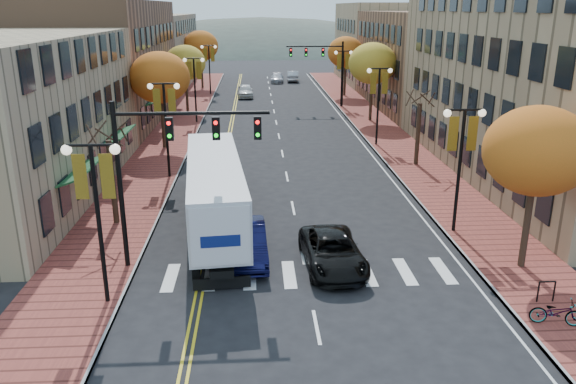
{
  "coord_description": "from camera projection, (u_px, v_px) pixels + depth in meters",
  "views": [
    {
      "loc": [
        -1.95,
        -18.67,
        10.38
      ],
      "look_at": [
        -0.5,
        6.13,
        2.2
      ],
      "focal_mm": 35.0,
      "sensor_mm": 36.0,
      "label": 1
    }
  ],
  "objects": [
    {
      "name": "lamp_left_b",
      "position": [
        165.0,
        112.0,
        34.47
      ],
      "size": [
        1.96,
        0.36,
        6.05
      ],
      "color": "black",
      "rests_on": "ground"
    },
    {
      "name": "lamp_right_c",
      "position": [
        343.0,
        67.0,
        59.95
      ],
      "size": [
        1.96,
        0.36,
        6.05
      ],
      "color": "black",
      "rests_on": "ground"
    },
    {
      "name": "tree_left_c",
      "position": [
        185.0,
        63.0,
        56.9
      ],
      "size": [
        4.16,
        4.16,
        6.69
      ],
      "color": "#382619",
      "rests_on": "sidewalk_left"
    },
    {
      "name": "tree_right_d",
      "position": [
        346.0,
        52.0,
        67.31
      ],
      "size": [
        4.35,
        4.35,
        7.0
      ],
      "color": "#382619",
      "rests_on": "sidewalk_right"
    },
    {
      "name": "sidewalk_left",
      "position": [
        179.0,
        126.0,
        51.35
      ],
      "size": [
        4.0,
        85.0,
        0.15
      ],
      "primitive_type": "cube",
      "color": "brown",
      "rests_on": "ground"
    },
    {
      "name": "navy_sedan",
      "position": [
        246.0,
        242.0,
        24.14
      ],
      "size": [
        1.93,
        4.88,
        1.58
      ],
      "primitive_type": "imported",
      "rotation": [
        0.0,
        0.0,
        0.05
      ],
      "color": "black",
      "rests_on": "ground"
    },
    {
      "name": "lamp_right_a",
      "position": [
        461.0,
        147.0,
        25.82
      ],
      "size": [
        1.96,
        0.36,
        6.05
      ],
      "color": "black",
      "rests_on": "ground"
    },
    {
      "name": "building_right_far",
      "position": [
        396.0,
        43.0,
        81.05
      ],
      "size": [
        15.0,
        20.0,
        11.0
      ],
      "primitive_type": "cube",
      "color": "#9E8966",
      "rests_on": "ground"
    },
    {
      "name": "tree_left_b",
      "position": [
        160.0,
        78.0,
        41.61
      ],
      "size": [
        4.48,
        4.48,
        7.21
      ],
      "color": "#382619",
      "rests_on": "sidewalk_left"
    },
    {
      "name": "bicycle",
      "position": [
        557.0,
        312.0,
        18.91
      ],
      "size": [
        1.83,
        1.02,
        0.91
      ],
      "primitive_type": "imported",
      "rotation": [
        0.0,
        0.0,
        1.32
      ],
      "color": "gray",
      "rests_on": "sidewalk_right"
    },
    {
      "name": "black_suv",
      "position": [
        333.0,
        252.0,
        23.38
      ],
      "size": [
        2.61,
        5.18,
        1.41
      ],
      "primitive_type": "imported",
      "rotation": [
        0.0,
        0.0,
        0.06
      ],
      "color": "black",
      "rests_on": "ground"
    },
    {
      "name": "tree_left_a",
      "position": [
        113.0,
        182.0,
        27.44
      ],
      "size": [
        0.28,
        0.28,
        4.2
      ],
      "color": "#382619",
      "rests_on": "sidewalk_left"
    },
    {
      "name": "sidewalk_right",
      "position": [
        373.0,
        124.0,
        52.35
      ],
      "size": [
        4.0,
        85.0,
        0.15
      ],
      "primitive_type": "cube",
      "color": "brown",
      "rests_on": "ground"
    },
    {
      "name": "traffic_mast_far",
      "position": [
        324.0,
        62.0,
        59.64
      ],
      "size": [
        6.1,
        0.34,
        7.0
      ],
      "color": "black",
      "rests_on": "ground"
    },
    {
      "name": "lamp_left_a",
      "position": [
        96.0,
        194.0,
        19.3
      ],
      "size": [
        1.96,
        0.36,
        6.05
      ],
      "color": "black",
      "rests_on": "ground"
    },
    {
      "name": "building_right_mid",
      "position": [
        445.0,
        60.0,
        60.34
      ],
      "size": [
        15.0,
        24.0,
        10.0
      ],
      "primitive_type": "cube",
      "color": "brown",
      "rests_on": "ground"
    },
    {
      "name": "semi_truck",
      "position": [
        214.0,
        185.0,
        27.4
      ],
      "size": [
        3.8,
        14.89,
        3.68
      ],
      "rotation": [
        0.0,
        0.0,
        0.1
      ],
      "color": "black",
      "rests_on": "ground"
    },
    {
      "name": "building_left_mid",
      "position": [
        94.0,
        62.0,
        52.53
      ],
      "size": [
        12.0,
        24.0,
        11.0
      ],
      "primitive_type": "cube",
      "color": "brown",
      "rests_on": "ground"
    },
    {
      "name": "tree_right_b",
      "position": [
        418.0,
        134.0,
        37.92
      ],
      "size": [
        0.28,
        0.28,
        4.2
      ],
      "color": "#382619",
      "rests_on": "sidewalk_right"
    },
    {
      "name": "car_far_silver",
      "position": [
        277.0,
        78.0,
        81.61
      ],
      "size": [
        2.13,
        4.58,
        1.29
      ],
      "primitive_type": "imported",
      "rotation": [
        0.0,
        0.0,
        -0.07
      ],
      "color": "#A6A6AD",
      "rests_on": "ground"
    },
    {
      "name": "building_left_far",
      "position": [
        144.0,
        51.0,
        76.47
      ],
      "size": [
        12.0,
        26.0,
        9.5
      ],
      "primitive_type": "cube",
      "color": "#9E8966",
      "rests_on": "ground"
    },
    {
      "name": "tree_left_d",
      "position": [
        201.0,
        46.0,
        73.8
      ],
      "size": [
        4.61,
        4.61,
        7.42
      ],
      "color": "#382619",
      "rests_on": "sidewalk_left"
    },
    {
      "name": "lamp_left_c",
      "position": [
        194.0,
        77.0,
        51.54
      ],
      "size": [
        1.96,
        0.36,
        6.05
      ],
      "color": "black",
      "rests_on": "ground"
    },
    {
      "name": "ground",
      "position": [
        311.0,
        298.0,
        21.05
      ],
      "size": [
        200.0,
        200.0,
        0.0
      ],
      "primitive_type": "plane",
      "color": "black",
      "rests_on": "ground"
    },
    {
      "name": "traffic_mast_near",
      "position": [
        167.0,
        153.0,
        22.05
      ],
      "size": [
        6.1,
        0.35,
        7.0
      ],
      "color": "black",
      "rests_on": "ground"
    },
    {
      "name": "lamp_left_d",
      "position": [
        209.0,
        60.0,
        68.6
      ],
      "size": [
        1.96,
        0.36,
        6.05
      ],
      "color": "black",
      "rests_on": "ground"
    },
    {
      "name": "tree_right_c",
      "position": [
        373.0,
        63.0,
        52.09
      ],
      "size": [
        4.48,
        4.48,
        7.21
      ],
      "color": "#382619",
      "rests_on": "sidewalk_right"
    },
    {
      "name": "lamp_right_b",
      "position": [
        379.0,
        91.0,
        42.88
      ],
      "size": [
        1.96,
        0.36,
        6.05
      ],
      "color": "black",
      "rests_on": "ground"
    },
    {
      "name": "car_far_white",
      "position": [
        245.0,
        91.0,
        68.05
      ],
      "size": [
        2.06,
        4.68,
        1.57
      ],
      "primitive_type": "imported",
      "rotation": [
        0.0,
        0.0,
        0.05
      ],
      "color": "silver",
      "rests_on": "ground"
    },
    {
      "name": "tree_right_a",
      "position": [
        537.0,
        151.0,
        21.87
      ],
      "size": [
        4.16,
        4.16,
        6.69
      ],
      "color": "#382619",
      "rests_on": "sidewalk_right"
    },
    {
      "name": "car_far_oncoming",
      "position": [
        293.0,
        76.0,
        82.68
      ],
      "size": [
        1.81,
        4.67,
        1.52
      ],
      "primitive_type": "imported",
      "rotation": [
        0.0,
        0.0,
        3.1
      ],
      "color": "#ACADB4",
      "rests_on": "ground"
    }
  ]
}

